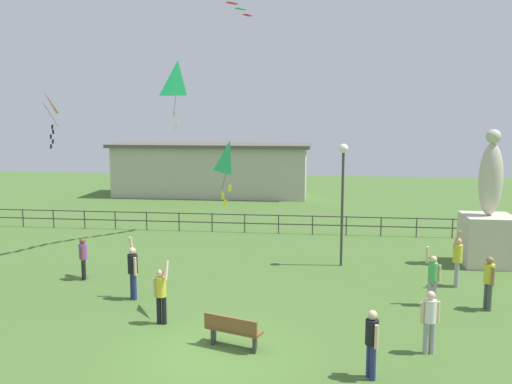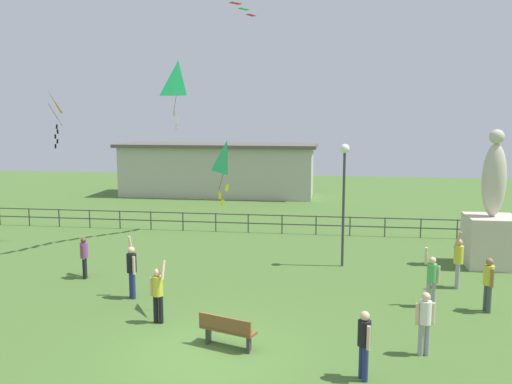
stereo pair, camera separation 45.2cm
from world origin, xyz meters
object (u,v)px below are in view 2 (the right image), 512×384
at_px(park_bench, 227,330).
at_px(person_5, 432,278).
at_px(statue_monument, 491,226).
at_px(person_6, 132,268).
at_px(person_1, 458,259).
at_px(kite_3, 49,106).
at_px(lamppost, 344,179).
at_px(person_2, 488,281).
at_px(person_7, 425,319).
at_px(person_4, 84,255).
at_px(person_0, 158,291).
at_px(kite_0, 178,81).
at_px(kite_2, 227,158).
at_px(person_3, 364,341).

xyz_separation_m(park_bench, person_5, (5.64, 3.79, 0.47)).
relative_size(statue_monument, person_6, 2.66).
xyz_separation_m(person_1, kite_3, (-16.90, 4.30, 5.25)).
distance_m(lamppost, person_2, 6.63).
height_order(person_1, person_6, person_1).
distance_m(person_7, kite_3, 18.70).
xyz_separation_m(person_4, person_5, (11.88, -1.29, 0.06)).
xyz_separation_m(person_0, kite_0, (-0.60, 4.59, 6.09)).
bearing_deg(lamppost, kite_2, -121.96).
distance_m(kite_0, kite_2, 4.83).
xyz_separation_m(lamppost, person_7, (1.89, -7.80, -2.51)).
relative_size(statue_monument, person_7, 3.31).
distance_m(person_2, person_6, 11.00).
relative_size(statue_monument, person_4, 3.51).
distance_m(person_2, kite_2, 8.60).
bearing_deg(kite_2, person_1, 24.49).
bearing_deg(person_0, person_7, -8.78).
distance_m(lamppost, person_3, 9.63).
xyz_separation_m(lamppost, person_4, (-9.24, -2.95, -2.57)).
height_order(lamppost, person_3, lamppost).
relative_size(person_1, person_4, 1.33).
xyz_separation_m(park_bench, person_0, (-2.25, 1.34, 0.47)).
bearing_deg(person_2, lamppost, 133.66).
xyz_separation_m(person_2, kite_2, (-7.70, -1.09, 3.67)).
distance_m(person_3, kite_3, 18.38).
bearing_deg(person_4, kite_0, 14.12).
xyz_separation_m(park_bench, kite_0, (-2.85, 5.94, 6.56)).
bearing_deg(park_bench, lamppost, 69.53).
relative_size(lamppost, person_2, 2.87).
xyz_separation_m(statue_monument, person_3, (-5.35, -10.14, -0.66)).
relative_size(person_4, person_6, 0.76).
relative_size(statue_monument, person_1, 2.64).
height_order(person_1, person_7, person_1).
xyz_separation_m(person_3, kite_0, (-6.20, 7.19, 6.11)).
bearing_deg(person_4, person_1, 3.24).
bearing_deg(person_3, person_5, 65.56).
bearing_deg(kite_0, person_4, -165.88).
relative_size(person_2, person_7, 1.03).
bearing_deg(kite_0, person_5, -14.16).
distance_m(person_4, kite_0, 7.08).
distance_m(person_3, person_7, 2.15).
height_order(park_bench, person_7, person_7).
height_order(lamppost, person_7, lamppost).
bearing_deg(lamppost, kite_0, -160.25).
height_order(person_2, person_7, person_2).
distance_m(person_1, person_2, 2.27).
bearing_deg(person_5, person_0, -162.76).
bearing_deg(person_0, statue_monument, 34.57).
bearing_deg(person_4, person_0, -43.23).
relative_size(park_bench, kite_2, 0.81).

